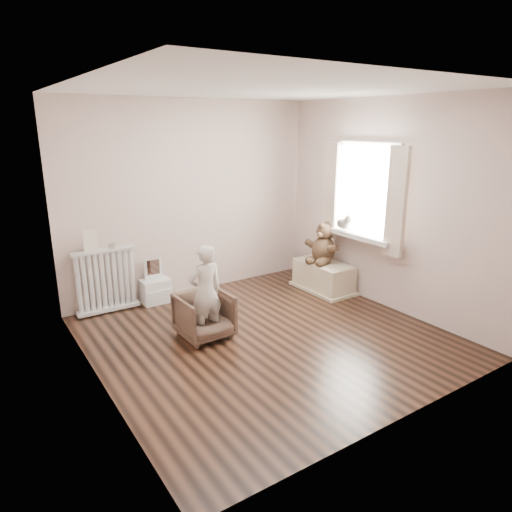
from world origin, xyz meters
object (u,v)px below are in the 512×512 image
radiator (106,282)px  teddy_bear (324,243)px  toy_bench (324,276)px  plush_cat (344,222)px  armchair (204,316)px  toy_vanity (155,282)px  child (206,292)px

radiator → teddy_bear: 2.93m
toy_bench → teddy_bear: (0.01, 0.04, 0.47)m
teddy_bear → plush_cat: 0.43m
armchair → plush_cat: size_ratio=2.17×
toy_vanity → armchair: (0.07, -1.27, -0.02)m
toy_vanity → armchair: toy_vanity is taller
radiator → toy_vanity: (0.62, -0.03, -0.11)m
armchair → toy_bench: size_ratio=0.65×
armchair → teddy_bear: teddy_bear is taller
child → plush_cat: size_ratio=4.10×
radiator → plush_cat: 3.18m
toy_vanity → child: child is taller
armchair → teddy_bear: (2.11, 0.44, 0.42)m
armchair → plush_cat: 2.37m
child → toy_bench: size_ratio=1.23×
toy_bench → teddy_bear: teddy_bear is taller
radiator → teddy_bear: size_ratio=1.45×
teddy_bear → plush_cat: size_ratio=2.20×
child → toy_vanity: bearing=-88.3°
radiator → toy_bench: 2.93m
radiator → armchair: radiator is taller
toy_vanity → radiator: bearing=177.2°
toy_vanity → plush_cat: 2.64m
radiator → teddy_bear: (2.79, -0.86, 0.28)m
toy_bench → plush_cat: bearing=-54.9°
teddy_bear → toy_bench: bearing=-122.7°
toy_vanity → armchair: size_ratio=1.04×
child → toy_bench: (2.10, 0.46, -0.34)m
radiator → plush_cat: bearing=-20.5°
child → plush_cat: plush_cat is taller
child → toy_bench: 2.17m
child → teddy_bear: bearing=-168.0°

